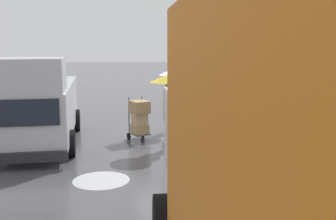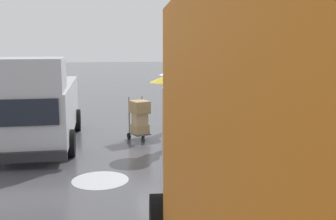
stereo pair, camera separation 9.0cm
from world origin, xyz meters
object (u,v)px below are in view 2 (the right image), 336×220
object	(u,v)px
cargo_van_parked_right	(37,105)
hand_dolly_boxes	(140,117)
pedestrian_black_side	(169,94)
shopping_cart_vendor	(185,122)
pedestrian_pink_side	(176,84)
bare_tree_far	(259,128)

from	to	relation	value
cargo_van_parked_right	hand_dolly_boxes	bearing A→B (deg)	-174.67
cargo_van_parked_right	pedestrian_black_side	distance (m)	3.84
cargo_van_parked_right	hand_dolly_boxes	distance (m)	2.99
pedestrian_black_side	cargo_van_parked_right	bearing A→B (deg)	-13.53
shopping_cart_vendor	hand_dolly_boxes	distance (m)	1.40
shopping_cart_vendor	pedestrian_black_side	bearing A→B (deg)	59.04
hand_dolly_boxes	pedestrian_black_side	xyz separation A→B (m)	(-0.77, 1.17, 0.84)
shopping_cart_vendor	pedestrian_pink_side	world-z (taller)	pedestrian_pink_side
pedestrian_black_side	bare_tree_far	world-z (taller)	bare_tree_far
cargo_van_parked_right	hand_dolly_boxes	world-z (taller)	cargo_van_parked_right
hand_dolly_boxes	cargo_van_parked_right	bearing A→B (deg)	5.33
cargo_van_parked_right	bare_tree_far	bearing A→B (deg)	115.71
cargo_van_parked_right	pedestrian_pink_side	bearing A→B (deg)	-160.03
cargo_van_parked_right	shopping_cart_vendor	xyz separation A→B (m)	(-4.32, -0.11, -0.61)
hand_dolly_boxes	shopping_cart_vendor	bearing A→B (deg)	173.30
hand_dolly_boxes	pedestrian_black_side	world-z (taller)	pedestrian_black_side
pedestrian_pink_side	pedestrian_black_side	xyz separation A→B (m)	(0.48, 2.42, -0.01)
shopping_cart_vendor	hand_dolly_boxes	xyz separation A→B (m)	(1.38, -0.16, 0.16)
cargo_van_parked_right	pedestrian_pink_side	xyz separation A→B (m)	(-4.19, -1.52, 0.41)
pedestrian_pink_side	pedestrian_black_side	size ratio (longest dim) A/B	1.00
pedestrian_pink_side	hand_dolly_boxes	bearing A→B (deg)	44.90
cargo_van_parked_right	hand_dolly_boxes	xyz separation A→B (m)	(-2.94, -0.27, -0.45)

